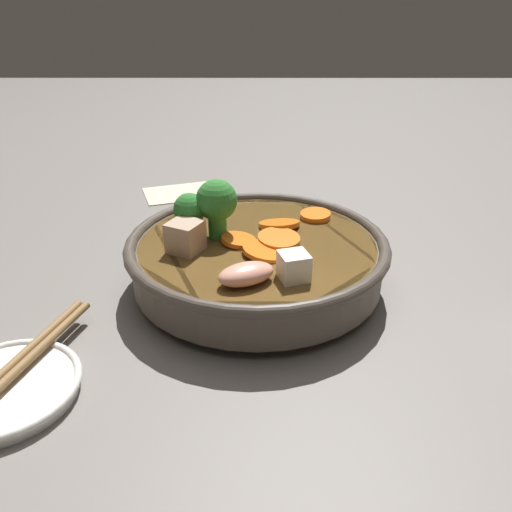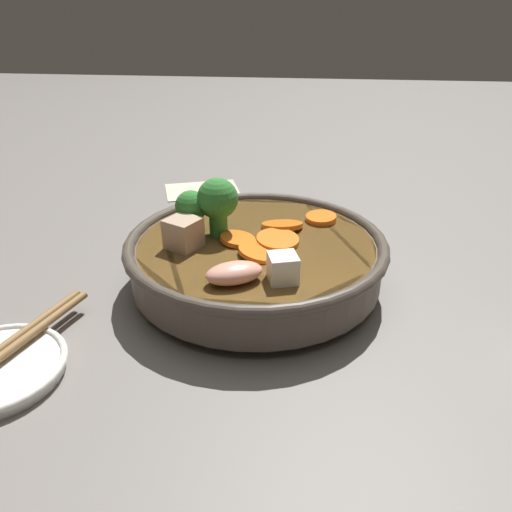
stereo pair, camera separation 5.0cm
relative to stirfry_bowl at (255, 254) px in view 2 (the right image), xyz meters
name	(u,v)px [view 2 (the right image)]	position (x,y,z in m)	size (l,w,h in m)	color
ground_plane	(256,284)	(0.00, 0.00, -0.04)	(3.00, 3.00, 0.00)	slate
stirfry_bowl	(255,254)	(0.00, 0.00, 0.00)	(0.26, 0.26, 0.11)	#51473D
napkin	(202,190)	(0.11, -0.27, -0.03)	(0.13, 0.11, 0.00)	beige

